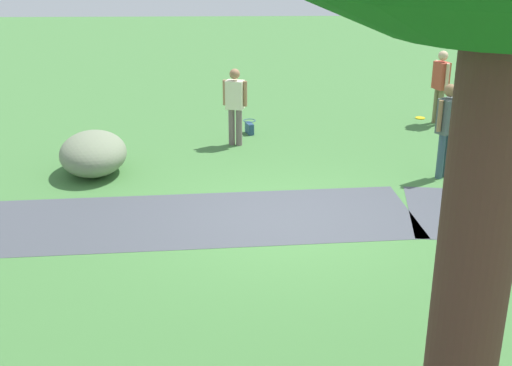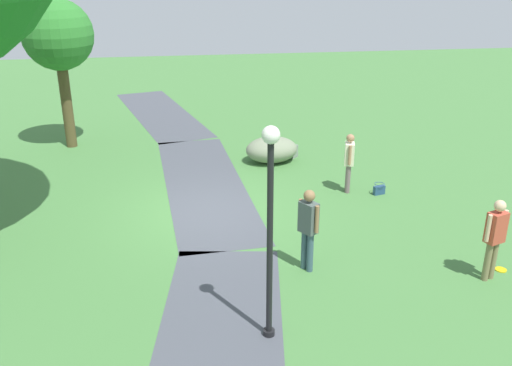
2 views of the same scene
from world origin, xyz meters
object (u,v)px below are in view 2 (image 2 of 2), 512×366
Objects in this scene: lamp_post at (270,214)px; handbag_on_grass at (379,189)px; man_near_boulder at (308,224)px; lawn_boulder at (272,150)px; passerby_on_path at (495,234)px; woman_with_handbag at (349,159)px; backpack_by_boulder at (293,151)px; young_tree_near_path at (58,37)px; frisbee_on_grass at (501,270)px.

lamp_post reaches higher than handbag_on_grass.
lawn_boulder is at bearing -3.40° from man_near_boulder.
lamp_post is 4.89m from passerby_on_path.
lawn_boulder is at bearing -10.04° from lamp_post.
man_near_boulder is (-3.83, 2.02, 0.09)m from woman_with_handbag.
backpack_by_boulder reaches higher than handbag_on_grass.
lawn_boulder is 4.37× the size of backpack_by_boulder.
passerby_on_path is at bearing -104.06° from man_near_boulder.
woman_with_handbag is 0.96× the size of passerby_on_path.
woman_with_handbag is at bearing 68.57° from handbag_on_grass.
lamp_post reaches higher than woman_with_handbag.
woman_with_handbag is at bearing -27.76° from man_near_boulder.
young_tree_near_path is 2.94× the size of woman_with_handbag.
handbag_on_grass is at bearing 8.60° from passerby_on_path.
passerby_on_path is at bearing 120.61° from frisbee_on_grass.
passerby_on_path is (1.13, -4.59, -1.27)m from lamp_post.
young_tree_near_path reaches higher than passerby_on_path.
man_near_boulder is 5.16× the size of handbag_on_grass.
frisbee_on_grass is at bearing -98.75° from man_near_boulder.
lamp_post is 2.10× the size of lawn_boulder.
woman_with_handbag is at bearing -122.56° from young_tree_near_path.
handbag_on_grass is at bearing -121.65° from young_tree_near_path.
man_near_boulder is (2.00, -1.12, -1.24)m from lamp_post.
frisbee_on_grass is (1.39, -5.04, -2.25)m from lamp_post.
lawn_boulder is at bearing 31.60° from woman_with_handbag.
lamp_post is 10.79× the size of handbag_on_grass.
lawn_boulder is 0.82m from backpack_by_boulder.
woman_with_handbag is 4.33m from man_near_boulder.
passerby_on_path reaches higher than backpack_by_boulder.
lamp_post is at bearing -155.91° from young_tree_near_path.
handbag_on_grass is 3.68m from backpack_by_boulder.
man_near_boulder reaches higher than backpack_by_boulder.
handbag_on_grass is (-0.31, -0.79, -0.80)m from woman_with_handbag.
backpack_by_boulder is at bearing 20.76° from frisbee_on_grass.
passerby_on_path is at bearing -171.40° from handbag_on_grass.
man_near_boulder is at bearing 81.25° from frisbee_on_grass.
young_tree_near_path reaches higher than lamp_post.
passerby_on_path is (-7.35, -3.09, 0.60)m from lawn_boulder.
young_tree_near_path is at bearing 57.44° from woman_with_handbag.
handbag_on_grass is (-5.44, -8.82, -3.46)m from young_tree_near_path.
young_tree_near_path is 9.90m from woman_with_handbag.
passerby_on_path is at bearing -136.01° from young_tree_near_path.
lamp_post is 2.26× the size of woman_with_handbag.
lawn_boulder is 3.16m from woman_with_handbag.
woman_with_handbag reaches higher than backpack_by_boulder.
passerby_on_path is (-4.70, -1.46, 0.05)m from woman_with_handbag.
lamp_post is at bearing 151.74° from woman_with_handbag.
lawn_boulder is 7.54× the size of frisbee_on_grass.
woman_with_handbag reaches higher than lawn_boulder.
lamp_post is 5.69m from frisbee_on_grass.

